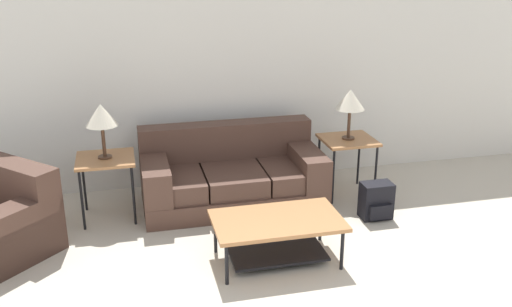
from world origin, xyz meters
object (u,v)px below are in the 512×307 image
Objects in this scene: side_table_right at (348,144)px; table_lamp_left at (101,116)px; couch at (231,177)px; table_lamp_right at (350,100)px; coffee_table at (277,230)px; side_table_left at (106,164)px; backpack at (376,201)px.

table_lamp_left is at bearing -180.00° from side_table_right.
couch is 1.54m from table_lamp_right.
table_lamp_right is (1.31, -0.09, 0.81)m from couch.
table_lamp_right is at bearing 47.34° from coffee_table.
side_table_left is 0.50m from table_lamp_left.
side_table_right is 0.50m from table_lamp_right.
table_lamp_left is (-1.31, -0.09, 0.81)m from couch.
backpack is at bearing -13.88° from side_table_left.
side_table_right is at bearing 0.00° from side_table_left.
couch is 1.54m from table_lamp_left.
table_lamp_left reaches higher than backpack.
couch is 1.35m from side_table_right.
table_lamp_left is (0.00, -0.00, 0.50)m from side_table_left.
backpack is (1.24, 0.60, -0.12)m from coffee_table.
couch is at bearing 176.16° from side_table_right.
side_table_right is 1.18× the size of table_lamp_left.
table_lamp_left reaches higher than side_table_left.
table_lamp_right reaches higher than side_table_left.
table_lamp_left is 1.00× the size of table_lamp_right.
table_lamp_right is (2.63, 0.00, 0.00)m from table_lamp_left.
side_table_right reaches higher than backpack.
couch is at bearing 96.03° from coffee_table.
coffee_table is at bearing -132.66° from table_lamp_right.
side_table_right is 2.67m from table_lamp_left.
coffee_table is 1.72× the size of side_table_left.
table_lamp_right is at bearing -97.13° from side_table_right.
side_table_left reaches higher than coffee_table.
table_lamp_right reaches higher than coffee_table.
side_table_left is 2.80m from backpack.
table_lamp_left is at bearing -176.16° from couch.
coffee_table is 2.03× the size of table_lamp_left.
couch is 3.47× the size of table_lamp_right.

